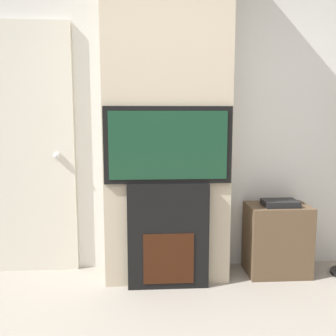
{
  "coord_description": "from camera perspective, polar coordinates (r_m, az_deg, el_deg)",
  "views": [
    {
      "loc": [
        -0.17,
        -1.19,
        1.33
      ],
      "look_at": [
        0.0,
        1.6,
        0.94
      ],
      "focal_mm": 40.0,
      "sensor_mm": 36.0,
      "label": 1
    }
  ],
  "objects": [
    {
      "name": "wall_back",
      "position": [
        3.22,
        -0.48,
        8.39
      ],
      "size": [
        6.0,
        0.06,
        2.7
      ],
      "color": "silver",
      "rests_on": "ground_plane"
    },
    {
      "name": "media_stand",
      "position": [
        3.33,
        16.27,
        -10.26
      ],
      "size": [
        0.51,
        0.35,
        0.64
      ],
      "color": "brown",
      "rests_on": "ground_plane"
    },
    {
      "name": "chimney_breast",
      "position": [
        2.99,
        -0.24,
        8.42
      ],
      "size": [
        0.98,
        0.4,
        2.7
      ],
      "color": "tan",
      "rests_on": "ground_plane"
    },
    {
      "name": "television",
      "position": [
        2.8,
        0.0,
        3.5
      ],
      "size": [
        0.96,
        0.07,
        0.58
      ],
      "color": "black",
      "rests_on": "fireplace"
    },
    {
      "name": "entry_door",
      "position": [
        3.35,
        -21.78,
        2.5
      ],
      "size": [
        0.92,
        0.09,
        2.08
      ],
      "color": "beige",
      "rests_on": "ground_plane"
    },
    {
      "name": "fireplace",
      "position": [
        2.94,
        0.0,
        -10.25
      ],
      "size": [
        0.62,
        0.15,
        0.82
      ],
      "color": "black",
      "rests_on": "ground_plane"
    }
  ]
}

